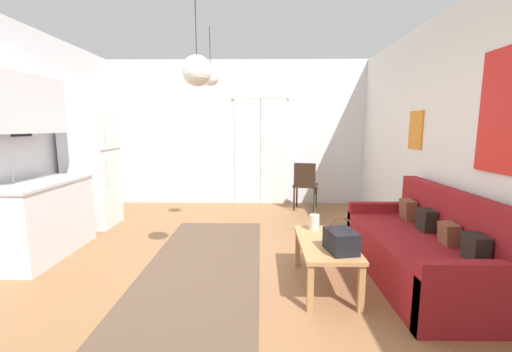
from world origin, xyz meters
The scene contains 13 objects.
ground_plane centered at (0.00, 0.00, -0.05)m, with size 5.53×7.33×0.10m, color #8E603D.
wall_back centered at (0.02, 3.41, 1.37)m, with size 5.13×0.13×2.76m.
wall_right centered at (2.51, 0.00, 1.38)m, with size 0.12×6.93×2.76m.
area_rug centered at (-0.17, 0.28, 0.01)m, with size 1.23×3.29×0.01m, color brown.
couch centered at (2.06, 0.10, 0.29)m, with size 0.82×1.91×0.90m.
coffee_table centered at (1.07, -0.04, 0.38)m, with size 0.49×0.98×0.44m.
bamboo_vase centered at (1.01, 0.29, 0.52)m, with size 0.10×0.10×0.38m.
handbag centered at (1.15, -0.29, 0.54)m, with size 0.27×0.33×0.30m.
refrigerator centered at (-2.10, 1.85, 0.84)m, with size 0.63×0.65×1.68m.
kitchen_counter centered at (-2.12, 0.65, 0.80)m, with size 0.58×1.30×2.08m.
accent_chair centered at (1.26, 2.80, 0.50)m, with size 0.51×0.49×0.87m.
pendant_lamp_near centered at (-0.12, 0.03, 2.00)m, with size 0.27×0.27×0.90m.
pendant_lamp_far centered at (-0.19, 1.35, 2.14)m, with size 0.23×0.23×0.74m.
Camera 1 is at (0.46, -2.97, 1.50)m, focal length 22.73 mm.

